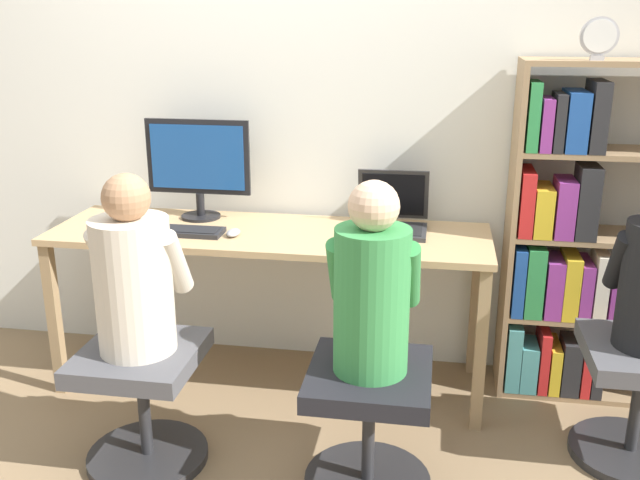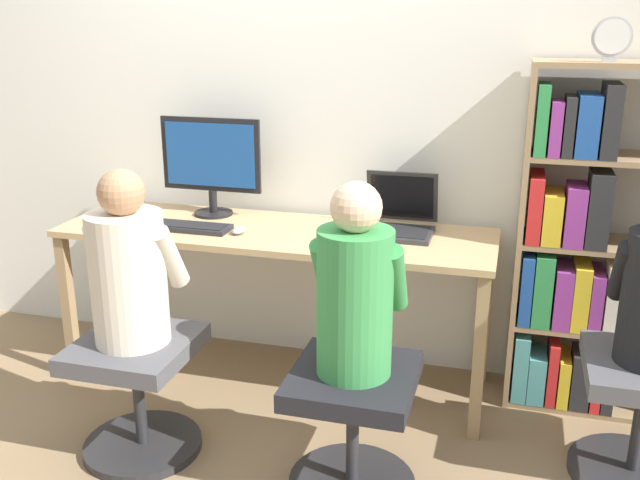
# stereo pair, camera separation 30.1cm
# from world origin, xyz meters

# --- Properties ---
(ground_plane) EXTENTS (14.00, 14.00, 0.00)m
(ground_plane) POSITION_xyz_m (0.00, 0.00, 0.00)
(ground_plane) COLOR #846B4C
(wall_back) EXTENTS (10.00, 0.05, 2.60)m
(wall_back) POSITION_xyz_m (0.00, 0.67, 1.30)
(wall_back) COLOR silver
(wall_back) RESTS_ON ground_plane
(desk) EXTENTS (2.01, 0.60, 0.77)m
(desk) POSITION_xyz_m (0.00, 0.30, 0.69)
(desk) COLOR tan
(desk) RESTS_ON ground_plane
(desktop_monitor) EXTENTS (0.51, 0.19, 0.48)m
(desktop_monitor) POSITION_xyz_m (-0.38, 0.46, 1.03)
(desktop_monitor) COLOR black
(desktop_monitor) RESTS_ON desk
(laptop) EXTENTS (0.33, 0.33, 0.26)m
(laptop) POSITION_xyz_m (0.55, 0.42, 0.82)
(laptop) COLOR #2D2D30
(laptop) RESTS_ON desk
(keyboard) EXTENTS (0.46, 0.14, 0.03)m
(keyboard) POSITION_xyz_m (-0.42, 0.20, 0.78)
(keyboard) COLOR #232326
(keyboard) RESTS_ON desk
(computer_mouse_by_keyboard) EXTENTS (0.06, 0.10, 0.03)m
(computer_mouse_by_keyboard) POSITION_xyz_m (-0.14, 0.20, 0.78)
(computer_mouse_by_keyboard) COLOR #99999E
(computer_mouse_by_keyboard) RESTS_ON desk
(office_chair_left) EXTENTS (0.48, 0.48, 0.49)m
(office_chair_left) POSITION_xyz_m (-0.35, -0.41, 0.30)
(office_chair_left) COLOR #262628
(office_chair_left) RESTS_ON ground_plane
(office_chair_right) EXTENTS (0.48, 0.48, 0.49)m
(office_chair_right) POSITION_xyz_m (0.54, -0.43, 0.30)
(office_chair_right) COLOR #262628
(office_chair_right) RESTS_ON ground_plane
(person_at_monitor) EXTENTS (0.36, 0.33, 0.69)m
(person_at_monitor) POSITION_xyz_m (-0.35, -0.41, 0.79)
(person_at_monitor) COLOR beige
(person_at_monitor) RESTS_ON office_chair_left
(person_at_laptop) EXTENTS (0.33, 0.32, 0.70)m
(person_at_laptop) POSITION_xyz_m (0.54, -0.43, 0.81)
(person_at_laptop) COLOR #388C47
(person_at_laptop) RESTS_ON office_chair_right
(bookshelf) EXTENTS (0.90, 0.31, 1.54)m
(bookshelf) POSITION_xyz_m (1.40, 0.45, 0.71)
(bookshelf) COLOR #997A56
(bookshelf) RESTS_ON ground_plane
(desk_clock) EXTENTS (0.15, 0.03, 0.17)m
(desk_clock) POSITION_xyz_m (1.36, 0.37, 1.63)
(desk_clock) COLOR #B2B2B7
(desk_clock) RESTS_ON bookshelf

